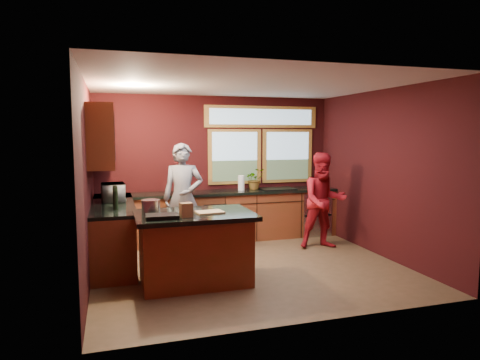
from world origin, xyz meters
name	(u,v)px	position (x,y,z in m)	size (l,w,h in m)	color
floor	(249,267)	(0.00, 0.00, 0.00)	(4.50, 4.50, 0.00)	brown
room_shell	(205,147)	(-0.60, 0.32, 1.80)	(4.52, 4.02, 2.71)	black
back_counter	(231,215)	(0.20, 1.70, 0.46)	(4.50, 0.64, 0.93)	brown
left_counter	(113,233)	(-1.95, 0.85, 0.47)	(0.64, 2.30, 0.93)	brown
island	(195,247)	(-0.91, -0.42, 0.48)	(1.55, 1.05, 0.95)	brown
person_grey	(183,198)	(-0.80, 1.13, 0.92)	(0.67, 0.44, 1.84)	slate
person_red	(324,201)	(1.57, 0.66, 0.83)	(0.81, 0.63, 1.67)	maroon
microwave	(113,192)	(-1.92, 1.03, 1.07)	(0.51, 0.34, 0.28)	#999999
potted_plant	(255,179)	(0.68, 1.75, 1.13)	(0.37, 0.32, 0.41)	#999999
paper_towel	(241,183)	(0.39, 1.70, 1.07)	(0.12, 0.12, 0.28)	white
cutting_board	(210,212)	(-0.71, -0.47, 0.95)	(0.35, 0.25, 0.02)	tan
stock_pot	(151,206)	(-1.46, -0.27, 1.03)	(0.24, 0.24, 0.18)	silver
paper_bag	(186,210)	(-1.06, -0.67, 1.03)	(0.15, 0.12, 0.18)	brown
black_tray	(162,216)	(-1.36, -0.67, 0.97)	(0.40, 0.28, 0.05)	black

